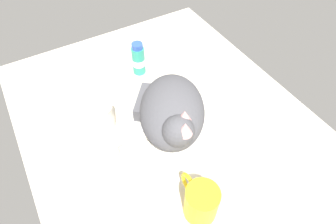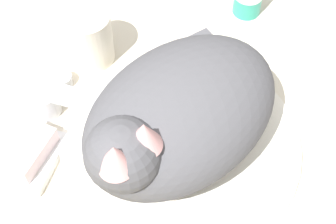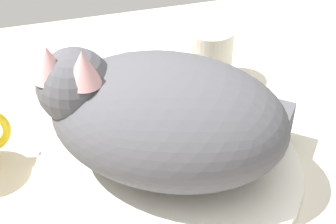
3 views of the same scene
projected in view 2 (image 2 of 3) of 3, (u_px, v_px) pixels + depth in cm
name	position (u px, v px, depth cm)	size (l,w,h in cm)	color
ground_plane	(180.00, 153.00, 68.06)	(110.00, 82.50, 3.00)	beige
sink_basin	(180.00, 145.00, 66.37)	(31.22, 31.22, 1.12)	white
faucet	(55.00, 102.00, 67.59)	(12.75, 11.24, 5.98)	silver
cat	(175.00, 115.00, 60.03)	(32.44, 28.82, 15.69)	#4C4C51
rinse_cup	(89.00, 38.00, 72.30)	(6.68, 6.68, 8.23)	silver
soap_dish	(32.00, 158.00, 65.20)	(9.00, 6.40, 1.20)	white
soap_bar	(29.00, 151.00, 63.67)	(7.28, 4.09, 2.51)	silver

